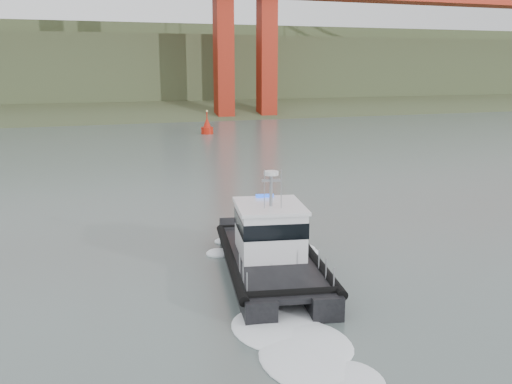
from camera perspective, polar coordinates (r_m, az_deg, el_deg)
ground at (r=26.69m, az=5.25°, el=-7.87°), size 400.00×400.00×0.00m
headlands at (r=148.56m, az=-15.70°, el=11.25°), size 500.00×105.36×27.12m
patrol_boat at (r=25.71m, az=1.49°, el=-5.70°), size 5.55×10.69×4.94m
nav_buoy at (r=79.48m, az=-4.91°, el=6.47°), size 1.66×1.66×3.47m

